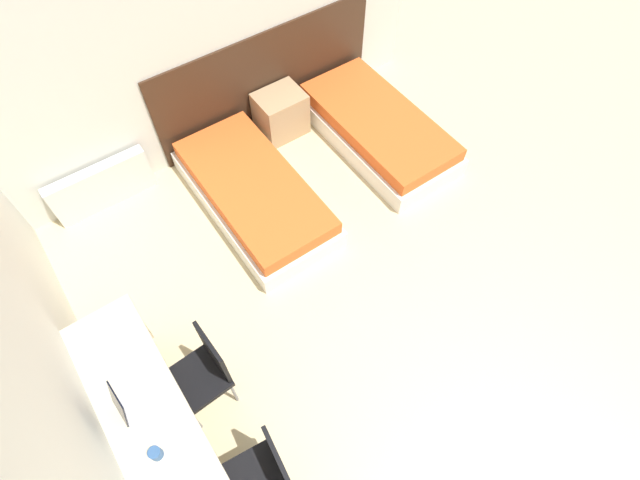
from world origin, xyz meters
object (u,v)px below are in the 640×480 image
Objects in this scene: chair_near_notebook at (264,474)px; laptop at (134,401)px; chair_near_laptop at (203,371)px; bed_near_door at (378,128)px; nightstand at (281,114)px; bed_near_window at (254,193)px.

laptop reaches higher than chair_near_notebook.
laptop is (-0.46, -0.05, 0.32)m from chair_near_laptop.
laptop is at bearing -155.56° from bed_near_door.
bed_near_door is 3.69× the size of nightstand.
bed_near_window is at bearing -137.00° from nightstand.
laptop is (-3.32, -1.51, 0.65)m from bed_near_door.
chair_near_laptop is (-1.27, -1.46, 0.34)m from bed_near_window.
bed_near_door is 3.22m from chair_near_laptop.
laptop is at bearing -139.03° from bed_near_window.
chair_near_laptop is at bearing -152.87° from bed_near_door.
bed_near_door is 3.69m from chair_near_notebook.
chair_near_laptop reaches higher than bed_near_window.
bed_near_window and bed_near_door have the same top height.
chair_near_notebook is at bearing -124.10° from nightstand.
laptop is at bearing -177.16° from chair_near_laptop.
bed_near_door is at bearing -43.00° from nightstand.
chair_near_laptop is (-2.85, -1.46, 0.34)m from bed_near_door.
nightstand is 3.43m from laptop.
nightstand is 3.03m from chair_near_laptop.
chair_near_notebook reaches higher than bed_near_door.
chair_near_laptop is (-2.06, -2.20, 0.26)m from nightstand.
bed_near_window is 1.08m from nightstand.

